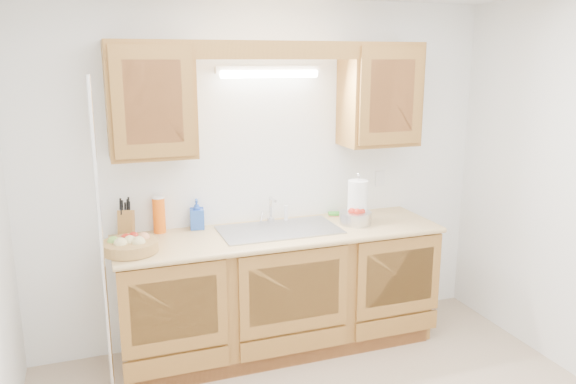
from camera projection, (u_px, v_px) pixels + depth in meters
name	position (u px, v px, depth m)	size (l,w,h in m)	color
room	(357.00, 231.00, 2.79)	(3.52, 3.50, 2.50)	tan
base_cabinets	(280.00, 291.00, 4.08)	(2.20, 0.60, 0.86)	olive
countertop	(280.00, 234.00, 3.96)	(2.30, 0.63, 0.04)	tan
upper_cabinet_left	(150.00, 100.00, 3.61)	(0.55, 0.33, 0.75)	olive
upper_cabinet_right	(379.00, 95.00, 4.15)	(0.55, 0.33, 0.75)	olive
valance	(279.00, 50.00, 3.67)	(2.20, 0.05, 0.12)	olive
fluorescent_fixture	(269.00, 72.00, 3.91)	(0.76, 0.08, 0.08)	white
sink	(279.00, 240.00, 3.99)	(0.84, 0.46, 0.36)	#9E9EA3
wire_shelf_pole	(102.00, 247.00, 3.31)	(0.03, 0.03, 2.00)	silver
outlet_plate	(380.00, 179.00, 4.49)	(0.08, 0.01, 0.12)	white
fruit_basket	(130.00, 245.00, 3.52)	(0.46, 0.46, 0.11)	#B38548
knife_block	(126.00, 224.00, 3.78)	(0.13, 0.18, 0.29)	olive
orange_canister	(159.00, 215.00, 3.89)	(0.11, 0.11, 0.26)	orange
soap_bottle	(197.00, 214.00, 3.99)	(0.10, 0.10, 0.22)	blue
sponge	(336.00, 214.00, 4.35)	(0.13, 0.11, 0.02)	#CC333F
paper_towel	(358.00, 201.00, 4.14)	(0.19, 0.19, 0.37)	silver
apple_bowl	(356.00, 217.00, 4.12)	(0.29, 0.29, 0.12)	silver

